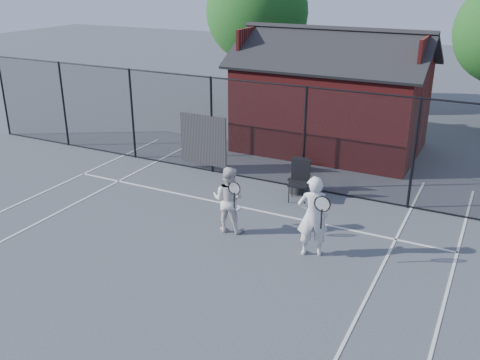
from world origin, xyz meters
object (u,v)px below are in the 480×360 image
at_px(player_front, 313,216).
at_px(chair_right, 299,182).
at_px(chair_left, 298,177).
at_px(waste_bin, 298,183).
at_px(clubhouse, 331,103).
at_px(player_back, 228,199).

height_order(player_front, chair_right, player_front).
distance_m(chair_left, waste_bin, 0.18).
relative_size(chair_left, chair_right, 0.90).
bearing_deg(clubhouse, waste_bin, -83.47).
relative_size(clubhouse, chair_right, 5.90).
bearing_deg(clubhouse, chair_right, -81.59).
distance_m(clubhouse, waste_bin, 4.61).
distance_m(clubhouse, chair_left, 4.57).
distance_m(player_front, waste_bin, 3.56).
bearing_deg(player_front, waste_bin, 116.23).
bearing_deg(player_back, waste_bin, 77.56).
xyz_separation_m(chair_right, waste_bin, (-0.22, 0.50, -0.23)).
bearing_deg(chair_left, waste_bin, 178.37).
relative_size(clubhouse, chair_left, 6.57).
xyz_separation_m(player_back, waste_bin, (0.65, 2.94, -0.50)).
xyz_separation_m(player_back, chair_left, (0.66, 2.94, -0.33)).
bearing_deg(chair_right, player_back, -119.32).
bearing_deg(player_back, player_front, -5.39).
relative_size(player_back, chair_left, 1.66).
bearing_deg(chair_left, player_back, -104.34).
bearing_deg(chair_right, clubhouse, 88.71).
bearing_deg(chair_left, player_front, -65.61).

